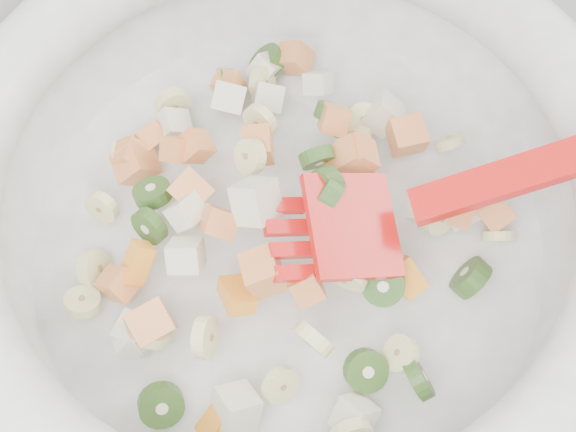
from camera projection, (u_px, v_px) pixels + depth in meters
mixing_bowl at (288, 204)px, 0.50m from camera, size 0.48×0.44×0.16m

